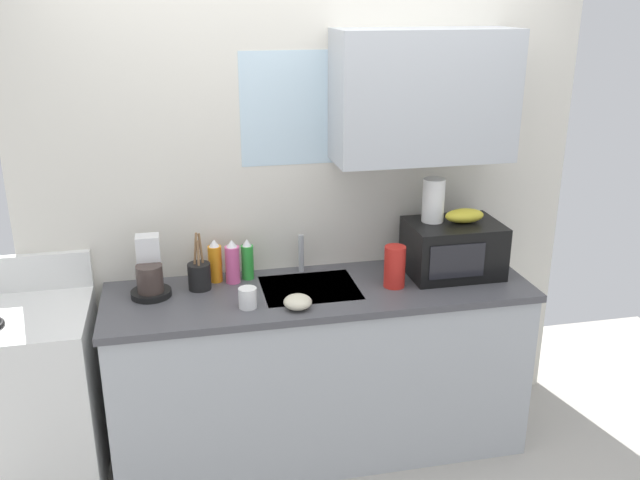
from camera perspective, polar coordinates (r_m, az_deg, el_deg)
kitchen_wall_assembly at (r=3.52m, az=0.58°, el=4.98°), size 2.84×0.42×2.50m
counter_unit at (r=3.57m, az=-0.02°, el=-10.50°), size 2.07×0.63×0.90m
sink_faucet at (r=3.54m, az=-1.57°, el=-1.09°), size 0.03×0.03×0.20m
stove_range at (r=3.58m, az=-22.65°, el=-12.06°), size 0.60×0.60×1.08m
microwave at (r=3.56m, az=10.90°, el=-0.68°), size 0.46×0.35×0.27m
banana_bunch at (r=3.53m, az=11.82°, el=1.98°), size 0.20×0.11×0.07m
paper_towel_roll at (r=3.49m, az=9.33°, el=3.25°), size 0.11×0.11×0.22m
coffee_maker at (r=3.36m, az=-13.86°, el=-2.70°), size 0.19×0.21×0.28m
dish_soap_bottle_green at (r=3.46m, az=-6.00°, el=-1.67°), size 0.06×0.06×0.21m
dish_soap_bottle_pink at (r=3.42m, az=-7.23°, el=-1.86°), size 0.07×0.07×0.22m
dish_soap_bottle_orange at (r=3.45m, az=-8.65°, el=-1.79°), size 0.07×0.07×0.22m
cereal_canister at (r=3.37m, az=6.17°, el=-2.20°), size 0.10×0.10×0.21m
mug_white at (r=3.17m, az=-5.98°, el=-4.76°), size 0.08×0.08×0.09m
utensil_crock at (r=3.38m, az=-9.92°, el=-2.88°), size 0.11×0.11×0.29m
small_bowl at (r=3.15m, az=-1.85°, el=-5.13°), size 0.13×0.13×0.06m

